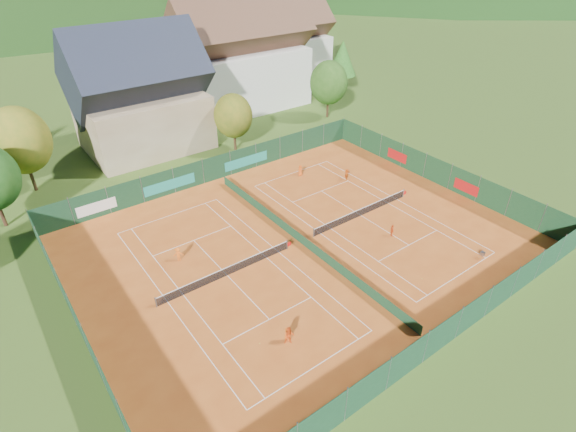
# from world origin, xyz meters

# --- Properties ---
(ground) EXTENTS (600.00, 600.00, 0.00)m
(ground) POSITION_xyz_m (0.00, 0.00, -0.02)
(ground) COLOR #335119
(ground) RESTS_ON ground
(clay_pad) EXTENTS (40.00, 32.00, 0.01)m
(clay_pad) POSITION_xyz_m (0.00, 0.00, 0.01)
(clay_pad) COLOR #BD541B
(clay_pad) RESTS_ON ground
(court_markings_left) EXTENTS (11.03, 23.83, 0.00)m
(court_markings_left) POSITION_xyz_m (-8.00, 0.00, 0.01)
(court_markings_left) COLOR white
(court_markings_left) RESTS_ON ground
(court_markings_right) EXTENTS (11.03, 23.83, 0.00)m
(court_markings_right) POSITION_xyz_m (8.00, 0.00, 0.01)
(court_markings_right) COLOR white
(court_markings_right) RESTS_ON ground
(tennis_net_left) EXTENTS (13.30, 0.10, 1.02)m
(tennis_net_left) POSITION_xyz_m (-7.85, 0.00, 0.51)
(tennis_net_left) COLOR #59595B
(tennis_net_left) RESTS_ON ground
(tennis_net_right) EXTENTS (13.30, 0.10, 1.02)m
(tennis_net_right) POSITION_xyz_m (8.15, 0.00, 0.51)
(tennis_net_right) COLOR #59595B
(tennis_net_right) RESTS_ON ground
(court_divider) EXTENTS (0.03, 28.80, 1.00)m
(court_divider) POSITION_xyz_m (0.00, 0.00, 0.50)
(court_divider) COLOR #153B23
(court_divider) RESTS_ON ground
(fence_north) EXTENTS (40.00, 0.10, 3.00)m
(fence_north) POSITION_xyz_m (-0.46, 15.99, 1.47)
(fence_north) COLOR #13351E
(fence_north) RESTS_ON ground
(fence_south) EXTENTS (40.00, 0.04, 3.00)m
(fence_south) POSITION_xyz_m (0.00, -16.00, 1.50)
(fence_south) COLOR #153C25
(fence_south) RESTS_ON ground
(fence_west) EXTENTS (0.04, 32.00, 3.00)m
(fence_west) POSITION_xyz_m (-20.00, 0.00, 1.50)
(fence_west) COLOR #133620
(fence_west) RESTS_ON ground
(fence_east) EXTENTS (0.09, 32.00, 3.00)m
(fence_east) POSITION_xyz_m (20.00, 0.05, 1.48)
(fence_east) COLOR #153A1E
(fence_east) RESTS_ON ground
(chalet) EXTENTS (16.20, 12.00, 16.00)m
(chalet) POSITION_xyz_m (-3.00, 30.00, 6.62)
(chalet) COLOR #C5B08B
(chalet) RESTS_ON ground
(hotel_block_a) EXTENTS (21.60, 11.00, 17.25)m
(hotel_block_a) POSITION_xyz_m (16.00, 36.00, 7.38)
(hotel_block_a) COLOR silver
(hotel_block_a) RESTS_ON ground
(hotel_block_b) EXTENTS (17.28, 10.00, 15.50)m
(hotel_block_b) POSITION_xyz_m (30.00, 44.00, 6.62)
(hotel_block_b) COLOR silver
(hotel_block_b) RESTS_ON ground
(tree_west_mid) EXTENTS (6.44, 6.44, 9.78)m
(tree_west_mid) POSITION_xyz_m (-18.00, 26.00, 6.07)
(tree_west_mid) COLOR #4A311A
(tree_west_mid) RESTS_ON ground
(tree_center) EXTENTS (5.01, 5.01, 7.60)m
(tree_center) POSITION_xyz_m (6.00, 22.00, 4.72)
(tree_center) COLOR #462E19
(tree_center) RESTS_ON ground
(tree_east_front) EXTENTS (5.72, 5.72, 8.69)m
(tree_east_front) POSITION_xyz_m (24.00, 24.00, 5.39)
(tree_east_front) COLOR #402A17
(tree_east_front) RESTS_ON ground
(tree_east_mid) EXTENTS (5.04, 5.04, 9.00)m
(tree_east_mid) POSITION_xyz_m (34.00, 32.00, 6.06)
(tree_east_mid) COLOR #422F17
(tree_east_mid) RESTS_ON ground
(tree_east_back) EXTENTS (7.15, 7.15, 10.86)m
(tree_east_back) POSITION_xyz_m (26.00, 40.00, 6.74)
(tree_east_back) COLOR #402E17
(tree_east_back) RESTS_ON ground
(mountain_backdrop) EXTENTS (820.00, 530.00, 242.00)m
(mountain_backdrop) POSITION_xyz_m (28.54, 233.48, -39.64)
(mountain_backdrop) COLOR black
(mountain_backdrop) RESTS_ON ground
(ball_hopper) EXTENTS (0.34, 0.34, 0.80)m
(ball_hopper) POSITION_xyz_m (11.73, -11.63, 0.56)
(ball_hopper) COLOR slate
(ball_hopper) RESTS_ON ground
(loose_ball_0) EXTENTS (0.07, 0.07, 0.07)m
(loose_ball_0) POSITION_xyz_m (-9.90, -7.93, 0.03)
(loose_ball_0) COLOR #CCD833
(loose_ball_0) RESTS_ON ground
(loose_ball_1) EXTENTS (0.07, 0.07, 0.07)m
(loose_ball_1) POSITION_xyz_m (5.13, -10.31, 0.03)
(loose_ball_1) COLOR #CCD833
(loose_ball_1) RESTS_ON ground
(loose_ball_2) EXTENTS (0.07, 0.07, 0.07)m
(loose_ball_2) POSITION_xyz_m (0.27, 5.43, 0.03)
(loose_ball_2) COLOR #CCD833
(loose_ball_2) RESTS_ON ground
(player_left_near) EXTENTS (0.48, 0.32, 1.32)m
(player_left_near) POSITION_xyz_m (-8.17, -8.91, 0.66)
(player_left_near) COLOR orange
(player_left_near) RESTS_ON ground
(player_left_mid) EXTENTS (0.95, 0.90, 1.54)m
(player_left_mid) POSITION_xyz_m (-8.16, -9.16, 0.77)
(player_left_mid) COLOR #E75014
(player_left_mid) RESTS_ON ground
(player_left_far) EXTENTS (1.05, 0.86, 1.42)m
(player_left_far) POSITION_xyz_m (-10.41, 4.42, 0.71)
(player_left_far) COLOR orange
(player_left_far) RESTS_ON ground
(player_right_near) EXTENTS (0.65, 0.78, 1.25)m
(player_right_near) POSITION_xyz_m (7.81, -4.35, 0.62)
(player_right_near) COLOR #DE4613
(player_right_near) RESTS_ON ground
(player_right_far_a) EXTENTS (0.68, 0.45, 1.37)m
(player_right_far_a) POSITION_xyz_m (8.44, 10.89, 0.69)
(player_right_far_a) COLOR #E55914
(player_right_far_a) RESTS_ON ground
(player_right_far_b) EXTENTS (1.18, 1.12, 1.33)m
(player_right_far_b) POSITION_xyz_m (12.18, 6.83, 0.67)
(player_right_far_b) COLOR orange
(player_right_far_b) RESTS_ON ground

